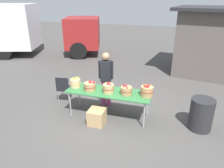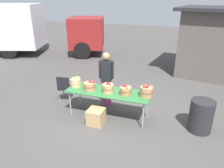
{
  "view_description": "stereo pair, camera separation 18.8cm",
  "coord_description": "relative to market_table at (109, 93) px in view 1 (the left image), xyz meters",
  "views": [
    {
      "loc": [
        1.63,
        -4.95,
        3.14
      ],
      "look_at": [
        0.0,
        0.3,
        0.85
      ],
      "focal_mm": 34.05,
      "sensor_mm": 36.0,
      "label": 1
    },
    {
      "loc": [
        1.8,
        -4.89,
        3.14
      ],
      "look_at": [
        0.0,
        0.3,
        0.85
      ],
      "focal_mm": 34.05,
      "sensor_mm": 36.0,
      "label": 2
    }
  ],
  "objects": [
    {
      "name": "market_table",
      "position": [
        0.0,
        0.0,
        0.0
      ],
      "size": [
        2.3,
        0.76,
        0.75
      ],
      "color": "#2D6B38",
      "rests_on": "ground"
    },
    {
      "name": "vendor_adult",
      "position": [
        -0.28,
        0.59,
        0.27
      ],
      "size": [
        0.43,
        0.27,
        1.66
      ],
      "rotation": [
        0.0,
        0.0,
        3.32
      ],
      "color": "#CC3F8C",
      "rests_on": "ground"
    },
    {
      "name": "ground_plane",
      "position": [
        0.0,
        0.0,
        -0.71
      ],
      "size": [
        40.0,
        40.0,
        0.0
      ],
      "primitive_type": "plane",
      "color": "#474442"
    },
    {
      "name": "box_truck",
      "position": [
        -6.9,
        4.9,
        0.78
      ],
      "size": [
        7.99,
        4.47,
        2.75
      ],
      "rotation": [
        0.0,
        0.0,
        0.32
      ],
      "color": "silver",
      "rests_on": "ground"
    },
    {
      "name": "folding_chair",
      "position": [
        -1.6,
        0.39,
        -0.2
      ],
      "size": [
        0.46,
        0.46,
        0.86
      ],
      "rotation": [
        0.0,
        0.0,
        3.29
      ],
      "color": "black",
      "rests_on": "ground"
    },
    {
      "name": "food_kiosk",
      "position": [
        3.18,
        4.68,
        0.67
      ],
      "size": [
        3.93,
        3.44,
        2.74
      ],
      "rotation": [
        0.0,
        0.0,
        -0.17
      ],
      "color": "#59514C",
      "rests_on": "ground"
    },
    {
      "name": "apple_basket_red_1",
      "position": [
        0.01,
        -0.06,
        0.17
      ],
      "size": [
        0.31,
        0.31,
        0.29
      ],
      "color": "tan",
      "rests_on": "market_table"
    },
    {
      "name": "apple_basket_red_0",
      "position": [
        -0.52,
        -0.07,
        0.16
      ],
      "size": [
        0.33,
        0.33,
        0.27
      ],
      "color": "#A87F51",
      "rests_on": "market_table"
    },
    {
      "name": "apple_basket_green_0",
      "position": [
        -1.0,
        0.03,
        0.17
      ],
      "size": [
        0.31,
        0.31,
        0.28
      ],
      "color": "tan",
      "rests_on": "market_table"
    },
    {
      "name": "apple_basket_red_3",
      "position": [
        1.02,
        0.03,
        0.18
      ],
      "size": [
        0.34,
        0.34,
        0.32
      ],
      "color": "#A87F51",
      "rests_on": "market_table"
    },
    {
      "name": "trash_barrel",
      "position": [
        2.39,
        0.09,
        -0.3
      ],
      "size": [
        0.57,
        0.57,
        0.82
      ],
      "primitive_type": "cylinder",
      "color": "#262628",
      "rests_on": "ground"
    },
    {
      "name": "apple_basket_red_2",
      "position": [
        0.49,
        -0.02,
        0.15
      ],
      "size": [
        0.31,
        0.31,
        0.25
      ],
      "color": "#A87F51",
      "rests_on": "market_table"
    },
    {
      "name": "produce_crate",
      "position": [
        -0.17,
        -0.48,
        -0.5
      ],
      "size": [
        0.41,
        0.41,
        0.41
      ],
      "primitive_type": "cube",
      "color": "tan",
      "rests_on": "ground"
    }
  ]
}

